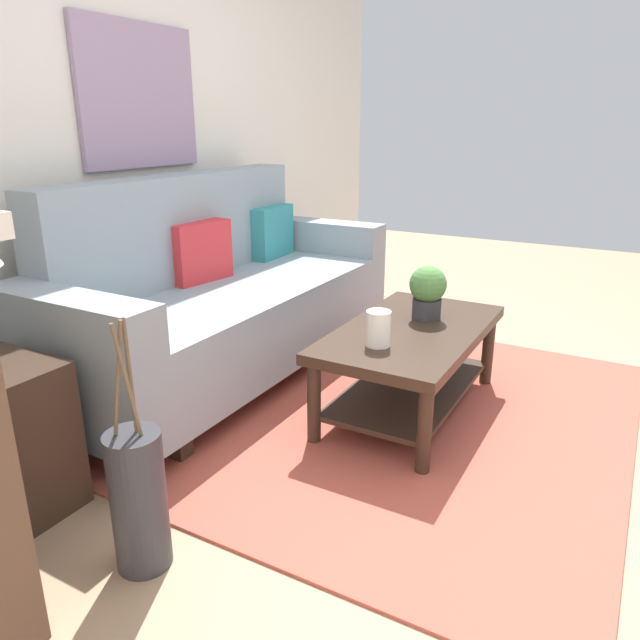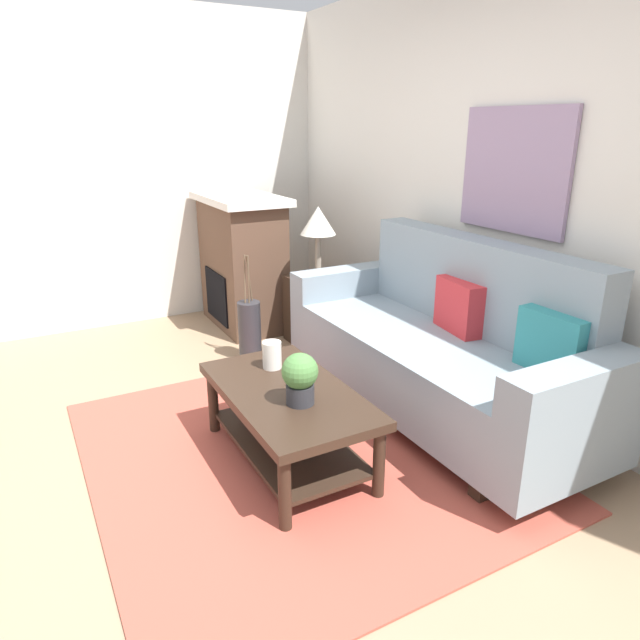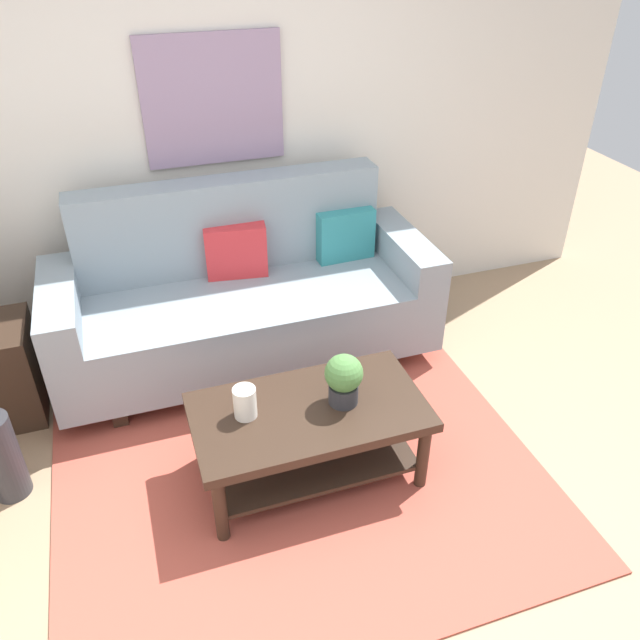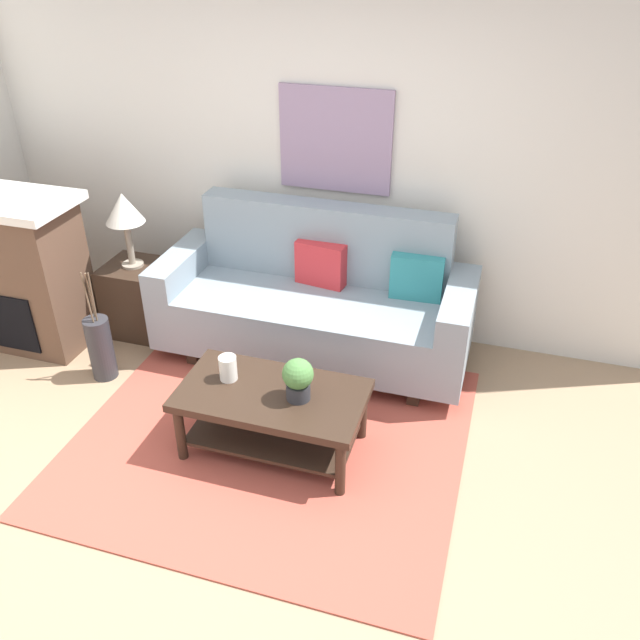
# 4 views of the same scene
# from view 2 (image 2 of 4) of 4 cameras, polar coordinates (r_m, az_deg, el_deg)

# --- Properties ---
(ground_plane) EXTENTS (9.40, 9.40, 0.00)m
(ground_plane) POSITION_cam_2_polar(r_m,az_deg,el_deg) (3.08, -11.12, -15.45)
(ground_plane) COLOR #9E7F60
(wall_back) EXTENTS (5.40, 0.10, 2.70)m
(wall_back) POSITION_cam_2_polar(r_m,az_deg,el_deg) (3.68, 19.76, 12.17)
(wall_back) COLOR silver
(wall_back) RESTS_ON ground_plane
(wall_left) EXTENTS (0.10, 4.99, 2.70)m
(wall_left) POSITION_cam_2_polar(r_m,az_deg,el_deg) (5.35, -16.32, 14.38)
(wall_left) COLOR silver
(wall_left) RESTS_ON ground_plane
(area_rug) EXTENTS (2.37, 2.13, 0.01)m
(area_rug) POSITION_cam_2_polar(r_m,az_deg,el_deg) (3.22, -2.43, -13.19)
(area_rug) COLOR #B24C3D
(area_rug) RESTS_ON ground_plane
(couch) EXTENTS (2.22, 0.84, 1.08)m
(couch) POSITION_cam_2_polar(r_m,az_deg,el_deg) (3.54, 12.02, -2.77)
(couch) COLOR gray
(couch) RESTS_ON ground_plane
(throw_pillow_crimson) EXTENTS (0.37, 0.17, 0.32)m
(throw_pillow_crimson) POSITION_cam_2_polar(r_m,az_deg,el_deg) (3.54, 13.86, 1.35)
(throw_pillow_crimson) COLOR red
(throw_pillow_crimson) RESTS_ON couch
(throw_pillow_teal) EXTENTS (0.37, 0.14, 0.32)m
(throw_pillow_teal) POSITION_cam_2_polar(r_m,az_deg,el_deg) (3.10, 22.37, -2.15)
(throw_pillow_teal) COLOR teal
(throw_pillow_teal) RESTS_ON couch
(coffee_table) EXTENTS (1.10, 0.60, 0.43)m
(coffee_table) POSITION_cam_2_polar(r_m,az_deg,el_deg) (3.00, -3.30, -8.99)
(coffee_table) COLOR #332319
(coffee_table) RESTS_ON ground_plane
(tabletop_vase) EXTENTS (0.11, 0.11, 0.15)m
(tabletop_vase) POSITION_cam_2_polar(r_m,az_deg,el_deg) (3.18, -4.87, -3.53)
(tabletop_vase) COLOR white
(tabletop_vase) RESTS_ON coffee_table
(potted_plant_tabletop) EXTENTS (0.18, 0.18, 0.26)m
(potted_plant_tabletop) POSITION_cam_2_polar(r_m,az_deg,el_deg) (2.75, -2.04, -5.78)
(potted_plant_tabletop) COLOR #2D2D33
(potted_plant_tabletop) RESTS_ON coffee_table
(side_table) EXTENTS (0.44, 0.44, 0.56)m
(side_table) POSITION_cam_2_polar(r_m,az_deg,el_deg) (4.64, -0.18, 0.98)
(side_table) COLOR #332319
(side_table) RESTS_ON ground_plane
(table_lamp) EXTENTS (0.28, 0.28, 0.57)m
(table_lamp) POSITION_cam_2_polar(r_m,az_deg,el_deg) (4.47, -0.19, 9.71)
(table_lamp) COLOR gray
(table_lamp) RESTS_ON side_table
(fireplace) EXTENTS (1.02, 0.58, 1.16)m
(fireplace) POSITION_cam_2_polar(r_m,az_deg,el_deg) (5.04, -7.87, 5.91)
(fireplace) COLOR brown
(fireplace) RESTS_ON ground_plane
(floor_vase) EXTENTS (0.17, 0.17, 0.46)m
(floor_vase) POSITION_cam_2_polar(r_m,az_deg,el_deg) (4.35, -7.12, -1.12)
(floor_vase) COLOR #2D2D33
(floor_vase) RESTS_ON ground_plane
(floor_vase_branch_a) EXTENTS (0.01, 0.02, 0.36)m
(floor_vase_branch_a) POSITION_cam_2_polar(r_m,az_deg,el_deg) (4.20, -7.25, 4.07)
(floor_vase_branch_a) COLOR brown
(floor_vase_branch_a) RESTS_ON floor_vase
(floor_vase_branch_b) EXTENTS (0.04, 0.05, 0.36)m
(floor_vase_branch_b) POSITION_cam_2_polar(r_m,az_deg,el_deg) (4.24, -7.18, 4.19)
(floor_vase_branch_b) COLOR brown
(floor_vase_branch_b) RESTS_ON floor_vase
(floor_vase_branch_c) EXTENTS (0.05, 0.04, 0.36)m
(floor_vase_branch_c) POSITION_cam_2_polar(r_m,az_deg,el_deg) (4.23, -7.62, 4.13)
(floor_vase_branch_c) COLOR brown
(floor_vase_branch_c) RESTS_ON floor_vase
(framed_painting) EXTENTS (0.80, 0.03, 0.72)m
(framed_painting) POSITION_cam_2_polar(r_m,az_deg,el_deg) (3.63, 19.01, 14.10)
(framed_painting) COLOR gray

